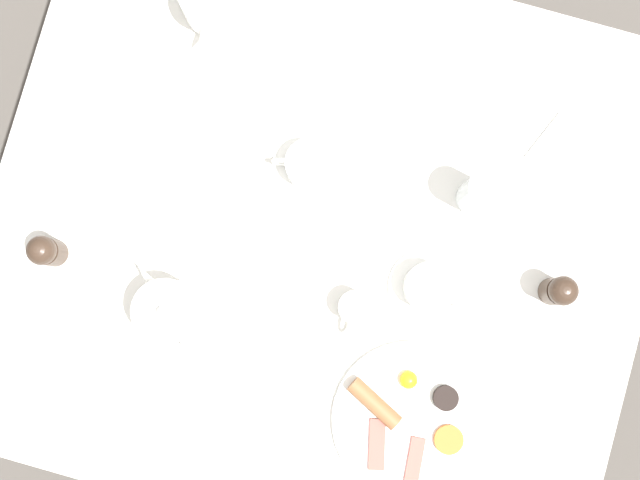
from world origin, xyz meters
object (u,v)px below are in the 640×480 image
object	(u,v)px
teacup_with_saucer_right	(428,287)
pepper_grinder	(46,251)
salt_grinder	(559,291)
knife_by_plate	(29,344)
water_glass_tall	(480,193)
fork_by_plate	(209,169)
napkin_folded	(572,158)
breakfast_plate	(409,418)
teapot_far	(213,0)
teacup_with_saucer_left	(309,165)
creamer_jug	(354,308)
teapot_near	(168,312)

from	to	relation	value
teacup_with_saucer_right	pepper_grinder	xyz separation A→B (m)	(0.12, -0.66, 0.03)
salt_grinder	knife_by_plate	bearing A→B (deg)	-68.60
teacup_with_saucer_right	water_glass_tall	size ratio (longest dim) A/B	1.00
teacup_with_saucer_right	fork_by_plate	xyz separation A→B (m)	(-0.10, -0.43, -0.03)
water_glass_tall	knife_by_plate	bearing A→B (deg)	-56.09
napkin_folded	fork_by_plate	size ratio (longest dim) A/B	0.99
breakfast_plate	teapot_far	bearing A→B (deg)	-139.17
teacup_with_saucer_left	salt_grinder	xyz separation A→B (m)	(0.10, 0.48, 0.03)
breakfast_plate	creamer_jug	bearing A→B (deg)	-137.69
pepper_grinder	fork_by_plate	world-z (taller)	pepper_grinder
fork_by_plate	water_glass_tall	bearing A→B (deg)	99.42
fork_by_plate	teacup_with_saucer_right	bearing A→B (deg)	77.00
breakfast_plate	napkin_folded	bearing A→B (deg)	162.96
pepper_grinder	water_glass_tall	bearing A→B (deg)	113.22
breakfast_plate	pepper_grinder	distance (m)	0.70
breakfast_plate	fork_by_plate	xyz separation A→B (m)	(-0.33, -0.46, -0.01)
napkin_folded	teapot_far	bearing A→B (deg)	-97.47
teacup_with_saucer_right	water_glass_tall	world-z (taller)	water_glass_tall
teacup_with_saucer_right	creamer_jug	world-z (taller)	teacup_with_saucer_right
breakfast_plate	fork_by_plate	bearing A→B (deg)	-125.44
salt_grinder	knife_by_plate	distance (m)	0.93
fork_by_plate	knife_by_plate	bearing A→B (deg)	-29.64
teapot_far	knife_by_plate	xyz separation A→B (m)	(0.67, -0.15, -0.05)
breakfast_plate	teapot_near	world-z (taller)	teapot_near
pepper_grinder	fork_by_plate	bearing A→B (deg)	134.60
teacup_with_saucer_left	salt_grinder	bearing A→B (deg)	78.36
teacup_with_saucer_left	pepper_grinder	size ratio (longest dim) A/B	1.30
teapot_near	teacup_with_saucer_right	distance (m)	0.45
napkin_folded	pepper_grinder	bearing A→B (deg)	-63.80
salt_grinder	fork_by_plate	world-z (taller)	salt_grinder
teacup_with_saucer_left	knife_by_plate	size ratio (longest dim) A/B	0.70
teapot_near	napkin_folded	bearing A→B (deg)	-100.71
teapot_far	napkin_folded	bearing A→B (deg)	80.42
fork_by_plate	knife_by_plate	distance (m)	0.45
teapot_near	napkin_folded	size ratio (longest dim) A/B	0.94
water_glass_tall	breakfast_plate	bearing A→B (deg)	-1.44
napkin_folded	fork_by_plate	xyz separation A→B (m)	(0.20, -0.62, -0.00)
knife_by_plate	napkin_folded	bearing A→B (deg)	124.68
salt_grinder	water_glass_tall	bearing A→B (deg)	-125.29
breakfast_plate	water_glass_tall	world-z (taller)	water_glass_tall
knife_by_plate	salt_grinder	bearing A→B (deg)	111.40
teacup_with_saucer_right	creamer_jug	distance (m)	0.14
teapot_near	salt_grinder	distance (m)	0.68
breakfast_plate	knife_by_plate	xyz separation A→B (m)	(0.06, -0.68, -0.01)
teapot_near	pepper_grinder	size ratio (longest dim) A/B	1.46
teapot_far	pepper_grinder	bearing A→B (deg)	-18.86
breakfast_plate	teapot_far	world-z (taller)	teapot_far
teapot_far	fork_by_plate	bearing A→B (deg)	11.67
teapot_near	knife_by_plate	size ratio (longest dim) A/B	0.78
napkin_folded	water_glass_tall	bearing A→B (deg)	-51.96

